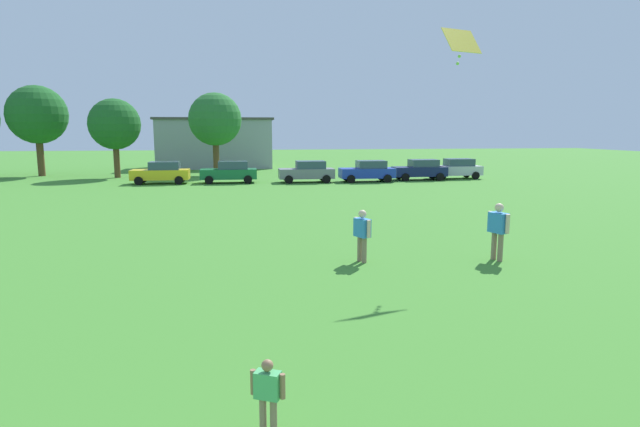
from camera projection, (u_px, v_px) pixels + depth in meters
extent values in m
plane|color=#42842D|center=(210.00, 197.00, 31.68)|extent=(160.00, 160.00, 0.00)
cylinder|color=#8C7259|center=(263.00, 414.00, 6.99)|extent=(0.10, 0.10, 0.51)
cylinder|color=#8C7259|center=(274.00, 416.00, 6.94)|extent=(0.10, 0.10, 0.51)
cube|color=#4CB266|center=(268.00, 385.00, 6.89)|extent=(0.39, 0.32, 0.36)
cylinder|color=#936B4C|center=(253.00, 382.00, 6.95)|extent=(0.07, 0.07, 0.34)
cylinder|color=#936B4C|center=(283.00, 386.00, 6.83)|extent=(0.07, 0.07, 0.34)
sphere|color=#936B4C|center=(267.00, 365.00, 6.85)|extent=(0.16, 0.16, 0.16)
cylinder|color=#8C7259|center=(364.00, 250.00, 15.97)|extent=(0.15, 0.15, 0.80)
cylinder|color=#8C7259|center=(360.00, 249.00, 16.17)|extent=(0.15, 0.15, 0.80)
cube|color=#337FCC|center=(362.00, 228.00, 15.96)|extent=(0.48, 0.61, 0.56)
cylinder|color=beige|center=(369.00, 229.00, 15.68)|extent=(0.12, 0.12, 0.53)
cylinder|color=beige|center=(356.00, 226.00, 16.23)|extent=(0.12, 0.12, 0.53)
sphere|color=beige|center=(362.00, 214.00, 15.89)|extent=(0.25, 0.25, 0.25)
cylinder|color=#8C7259|center=(500.00, 247.00, 16.15)|extent=(0.17, 0.17, 0.88)
cylinder|color=#8C7259|center=(494.00, 246.00, 16.38)|extent=(0.17, 0.17, 0.88)
cube|color=#337FCC|center=(498.00, 223.00, 16.15)|extent=(0.50, 0.66, 0.63)
cylinder|color=beige|center=(508.00, 224.00, 15.83)|extent=(0.13, 0.13, 0.59)
cylinder|color=beige|center=(490.00, 220.00, 16.47)|extent=(0.13, 0.13, 0.59)
sphere|color=beige|center=(499.00, 208.00, 16.07)|extent=(0.28, 0.28, 0.28)
cube|color=yellow|center=(462.00, 41.00, 16.12)|extent=(1.34, 0.93, 0.77)
sphere|color=#8CD859|center=(461.00, 49.00, 16.16)|extent=(0.10, 0.10, 0.10)
sphere|color=#8CD859|center=(459.00, 56.00, 16.18)|extent=(0.10, 0.10, 0.10)
sphere|color=#8CD859|center=(458.00, 64.00, 16.21)|extent=(0.10, 0.10, 0.10)
cube|color=yellow|center=(160.00, 175.00, 39.81)|extent=(4.30, 1.80, 0.76)
cube|color=#334756|center=(165.00, 166.00, 39.76)|extent=(2.24, 1.58, 0.60)
cylinder|color=black|center=(139.00, 181.00, 38.78)|extent=(0.64, 0.22, 0.64)
cylinder|color=black|center=(143.00, 179.00, 40.53)|extent=(0.64, 0.22, 0.64)
cylinder|color=black|center=(179.00, 180.00, 39.21)|extent=(0.64, 0.22, 0.64)
cylinder|color=black|center=(182.00, 178.00, 40.97)|extent=(0.64, 0.22, 0.64)
cube|color=#196B38|center=(229.00, 174.00, 40.43)|extent=(4.30, 1.80, 0.76)
cube|color=#334756|center=(233.00, 165.00, 40.37)|extent=(2.24, 1.58, 0.60)
cylinder|color=black|center=(209.00, 180.00, 39.39)|extent=(0.64, 0.22, 0.64)
cylinder|color=black|center=(210.00, 178.00, 41.15)|extent=(0.64, 0.22, 0.64)
cylinder|color=black|center=(248.00, 180.00, 39.83)|extent=(0.64, 0.22, 0.64)
cylinder|color=black|center=(248.00, 177.00, 41.59)|extent=(0.64, 0.22, 0.64)
cube|color=slate|center=(306.00, 173.00, 40.86)|extent=(4.30, 1.80, 0.76)
cube|color=#334756|center=(311.00, 165.00, 40.80)|extent=(2.24, 1.58, 0.60)
cylinder|color=black|center=(289.00, 180.00, 39.82)|extent=(0.64, 0.22, 0.64)
cylinder|color=black|center=(287.00, 177.00, 41.58)|extent=(0.64, 0.22, 0.64)
cylinder|color=black|center=(326.00, 179.00, 40.26)|extent=(0.64, 0.22, 0.64)
cylinder|color=black|center=(323.00, 177.00, 42.02)|extent=(0.64, 0.22, 0.64)
cube|color=#1E38AD|center=(367.00, 173.00, 41.31)|extent=(4.30, 1.80, 0.76)
cube|color=#334756|center=(371.00, 164.00, 41.26)|extent=(2.24, 1.58, 0.60)
cylinder|color=black|center=(351.00, 179.00, 40.28)|extent=(0.64, 0.22, 0.64)
cylinder|color=black|center=(346.00, 177.00, 42.03)|extent=(0.64, 0.22, 0.64)
cylinder|color=black|center=(388.00, 178.00, 40.71)|extent=(0.64, 0.22, 0.64)
cylinder|color=black|center=(381.00, 177.00, 42.47)|extent=(0.64, 0.22, 0.64)
cube|color=#141E4C|center=(419.00, 171.00, 42.83)|extent=(4.30, 1.80, 0.76)
cube|color=#334756|center=(423.00, 163.00, 42.78)|extent=(2.24, 1.58, 0.60)
cylinder|color=black|center=(405.00, 177.00, 41.80)|extent=(0.64, 0.22, 0.64)
cylinder|color=black|center=(399.00, 175.00, 43.55)|extent=(0.64, 0.22, 0.64)
cylinder|color=black|center=(440.00, 177.00, 42.23)|extent=(0.64, 0.22, 0.64)
cylinder|color=black|center=(432.00, 175.00, 43.99)|extent=(0.64, 0.22, 0.64)
cube|color=silver|center=(455.00, 170.00, 44.01)|extent=(4.30, 1.80, 0.76)
cube|color=#334756|center=(459.00, 162.00, 43.95)|extent=(2.24, 1.58, 0.60)
cylinder|color=black|center=(442.00, 176.00, 42.97)|extent=(0.64, 0.22, 0.64)
cylinder|color=black|center=(434.00, 174.00, 44.73)|extent=(0.64, 0.22, 0.64)
cylinder|color=black|center=(476.00, 176.00, 43.41)|extent=(0.64, 0.22, 0.64)
cylinder|color=black|center=(466.00, 174.00, 45.16)|extent=(0.64, 0.22, 0.64)
cylinder|color=brown|center=(41.00, 158.00, 46.48)|extent=(0.60, 0.60, 3.24)
sphere|color=#1E5B23|center=(37.00, 115.00, 45.89)|extent=(5.12, 5.12, 5.12)
cylinder|color=brown|center=(117.00, 162.00, 44.81)|extent=(0.50, 0.50, 2.74)
sphere|color=#1E5B23|center=(115.00, 124.00, 44.31)|extent=(4.32, 4.32, 4.32)
cylinder|color=brown|center=(216.00, 158.00, 47.57)|extent=(0.56, 0.56, 3.02)
sphere|color=#286B2D|center=(215.00, 119.00, 47.01)|extent=(4.77, 4.77, 4.77)
cube|color=#9999A3|center=(216.00, 144.00, 57.24)|extent=(12.02, 6.82, 5.15)
cube|color=#4C4742|center=(215.00, 119.00, 56.81)|extent=(12.50, 7.09, 0.24)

